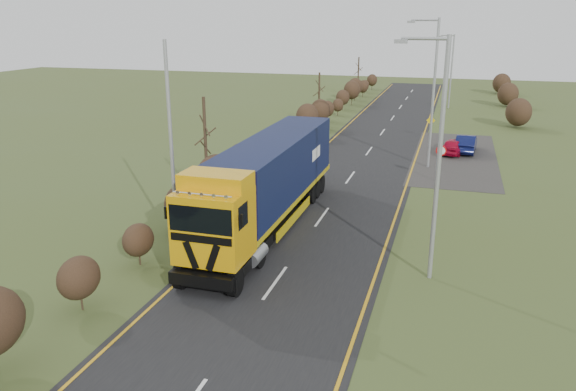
% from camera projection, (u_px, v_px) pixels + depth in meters
% --- Properties ---
extents(ground, '(160.00, 160.00, 0.00)m').
position_uv_depth(ground, '(302.00, 245.00, 25.78)').
color(ground, '#414E21').
rests_on(ground, ground).
extents(road, '(8.00, 120.00, 0.02)m').
position_uv_depth(road, '(344.00, 186.00, 34.91)').
color(road, black).
rests_on(road, ground).
extents(layby, '(6.00, 18.00, 0.02)m').
position_uv_depth(layby, '(455.00, 157.00, 42.27)').
color(layby, '#2F2D2A').
rests_on(layby, ground).
extents(lane_markings, '(7.52, 116.00, 0.01)m').
position_uv_depth(lane_markings, '(343.00, 187.00, 34.63)').
color(lane_markings, '#C38D12').
rests_on(lane_markings, road).
extents(hedgerow, '(2.24, 102.04, 6.05)m').
position_uv_depth(hedgerow, '(241.00, 162.00, 34.14)').
color(hedgerow, '#2E2114').
rests_on(hedgerow, ground).
extents(lorry, '(3.08, 15.87, 4.42)m').
position_uv_depth(lorry, '(268.00, 179.00, 27.26)').
color(lorry, black).
rests_on(lorry, ground).
extents(car_red_hatchback, '(2.24, 3.81, 1.22)m').
position_uv_depth(car_red_hatchback, '(454.00, 146.00, 42.99)').
color(car_red_hatchback, '#AD0826').
rests_on(car_red_hatchback, ground).
extents(car_blue_sedan, '(1.75, 4.23, 1.36)m').
position_uv_depth(car_blue_sedan, '(466.00, 144.00, 43.56)').
color(car_blue_sedan, '#0A103B').
rests_on(car_blue_sedan, ground).
extents(streetlight_near, '(2.00, 0.19, 9.44)m').
position_uv_depth(streetlight_near, '(436.00, 151.00, 21.06)').
color(streetlight_near, '#9A9C9F').
rests_on(streetlight_near, ground).
extents(streetlight_mid, '(2.12, 0.20, 10.03)m').
position_uv_depth(streetlight_mid, '(432.00, 87.00, 37.73)').
color(streetlight_mid, '#9A9C9F').
rests_on(streetlight_mid, ground).
extents(streetlight_far, '(1.77, 0.18, 8.28)m').
position_uv_depth(streetlight_far, '(451.00, 68.00, 63.92)').
color(streetlight_far, '#9A9C9F').
rests_on(streetlight_far, ground).
extents(left_pole, '(0.16, 0.16, 9.17)m').
position_uv_depth(left_pole, '(171.00, 149.00, 24.14)').
color(left_pole, '#9A9C9F').
rests_on(left_pole, ground).
extents(speed_sign, '(0.66, 0.10, 2.40)m').
position_uv_depth(speed_sign, '(441.00, 157.00, 35.20)').
color(speed_sign, '#9A9C9F').
rests_on(speed_sign, ground).
extents(warning_board, '(0.76, 0.11, 1.99)m').
position_uv_depth(warning_board, '(431.00, 125.00, 48.29)').
color(warning_board, '#9A9C9F').
rests_on(warning_board, ground).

